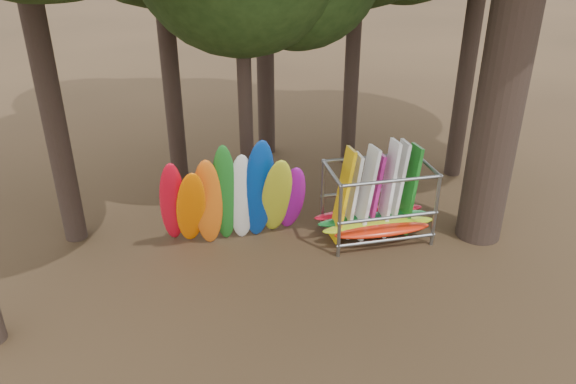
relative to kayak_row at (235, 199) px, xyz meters
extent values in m
plane|color=#47331E|center=(1.78, -1.43, -1.39)|extent=(120.00, 120.00, 0.00)
cylinder|color=black|center=(-1.22, 4.50, 3.62)|extent=(0.53, 0.53, 10.03)
cylinder|color=black|center=(4.48, 4.64, 3.40)|extent=(0.48, 0.48, 9.58)
cylinder|color=black|center=(0.62, 1.98, 2.81)|extent=(0.38, 0.38, 8.39)
ellipsoid|color=red|center=(-1.52, 0.01, 0.04)|extent=(0.68, 1.92, 3.00)
ellipsoid|color=#FF6E01|center=(-1.10, -0.11, -0.09)|extent=(0.85, 1.77, 2.72)
ellipsoid|color=orange|center=(-0.67, 0.01, -0.05)|extent=(0.77, 1.07, 2.75)
ellipsoid|color=#1D6C21|center=(-0.25, 0.06, 0.12)|extent=(0.70, 1.24, 3.11)
ellipsoid|color=silver|center=(0.17, 0.08, -0.03)|extent=(0.73, 1.07, 2.78)
ellipsoid|color=#083797|center=(0.60, -0.01, 0.16)|extent=(0.81, 1.35, 3.21)
ellipsoid|color=gold|center=(1.02, -0.10, -0.03)|extent=(0.84, 1.82, 2.85)
ellipsoid|color=#931096|center=(1.44, 0.08, -0.21)|extent=(0.75, 1.63, 2.51)
ellipsoid|color=red|center=(3.66, -0.70, -0.97)|extent=(2.59, 0.55, 0.24)
ellipsoid|color=#ACC51A|center=(3.66, -0.43, -0.97)|extent=(3.06, 0.55, 0.24)
ellipsoid|color=#19712E|center=(3.66, -0.05, -0.97)|extent=(3.11, 0.55, 0.24)
ellipsoid|color=red|center=(3.66, 0.29, -0.97)|extent=(3.11, 0.55, 0.24)
cube|color=#E2AD0B|center=(2.73, -0.15, -0.14)|extent=(0.53, 0.77, 2.52)
cube|color=silver|center=(3.04, 0.01, -0.26)|extent=(0.45, 0.74, 2.28)
cube|color=silver|center=(3.35, -0.17, -0.14)|extent=(0.55, 0.80, 2.51)
cube|color=#A71B78|center=(3.66, 0.05, -0.29)|extent=(0.45, 0.73, 2.23)
cube|color=white|center=(3.97, -0.13, -0.10)|extent=(0.40, 0.77, 2.61)
cube|color=silver|center=(4.28, 0.01, -0.14)|extent=(0.47, 0.75, 2.52)
cube|color=#19711E|center=(4.59, -0.10, -0.19)|extent=(0.39, 0.77, 2.42)
camera|label=1|loc=(-1.43, -12.28, 6.39)|focal=35.00mm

